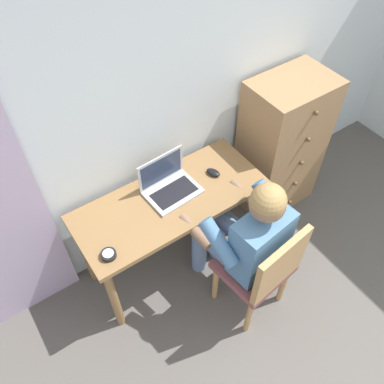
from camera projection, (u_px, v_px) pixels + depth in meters
name	position (u px, v px, depth m)	size (l,w,h in m)	color
wall_back	(182.00, 89.00, 2.48)	(4.80, 0.05, 2.50)	silver
desk	(171.00, 210.00, 2.66)	(1.27, 0.54, 0.74)	olive
dresser	(281.00, 146.00, 3.11)	(0.60, 0.45, 1.17)	#9E754C
chair	(262.00, 269.00, 2.51)	(0.46, 0.45, 0.89)	brown
person_seated	(244.00, 234.00, 2.46)	(0.57, 0.61, 1.21)	#6B84AD
laptop	(169.00, 184.00, 2.58)	(0.36, 0.27, 0.24)	#B7BABF
computer_mouse	(213.00, 173.00, 2.70)	(0.06, 0.10, 0.03)	black
desk_clock	(108.00, 255.00, 2.28)	(0.09, 0.09, 0.03)	black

